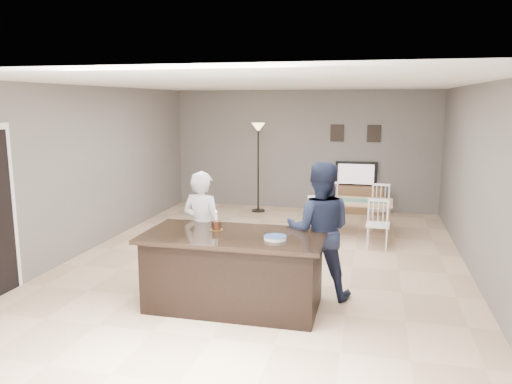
% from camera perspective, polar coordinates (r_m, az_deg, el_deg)
% --- Properties ---
extents(floor, '(8.00, 8.00, 0.00)m').
position_cam_1_polar(floor, '(7.86, 1.15, -7.82)').
color(floor, '#D1AA86').
rests_on(floor, ground).
extents(room_shell, '(8.00, 8.00, 8.00)m').
position_cam_1_polar(room_shell, '(7.51, 1.20, 4.44)').
color(room_shell, slate).
rests_on(room_shell, floor).
extents(kitchen_island, '(2.15, 1.10, 0.90)m').
position_cam_1_polar(kitchen_island, '(6.06, -2.50, -8.89)').
color(kitchen_island, black).
rests_on(kitchen_island, floor).
extents(tv_console, '(1.20, 0.40, 0.60)m').
position_cam_1_polar(tv_console, '(11.28, 11.25, -0.84)').
color(tv_console, brown).
rests_on(tv_console, floor).
extents(television, '(0.91, 0.12, 0.53)m').
position_cam_1_polar(television, '(11.26, 11.36, 2.04)').
color(television, black).
rests_on(television, tv_console).
extents(tv_screen_glow, '(0.78, 0.00, 0.78)m').
position_cam_1_polar(tv_screen_glow, '(11.18, 11.35, 2.02)').
color(tv_screen_glow, orange).
rests_on(tv_screen_glow, tv_console).
extents(picture_frames, '(1.10, 0.02, 0.38)m').
position_cam_1_polar(picture_frames, '(11.30, 11.29, 6.60)').
color(picture_frames, black).
rests_on(picture_frames, room_shell).
extents(woman, '(0.63, 0.48, 1.56)m').
position_cam_1_polar(woman, '(6.64, -6.13, -4.28)').
color(woman, silver).
rests_on(woman, floor).
extents(man, '(0.88, 0.70, 1.72)m').
position_cam_1_polar(man, '(6.28, 7.25, -4.36)').
color(man, '#1A2139').
rests_on(man, floor).
extents(birthday_cake, '(0.15, 0.15, 0.24)m').
position_cam_1_polar(birthday_cake, '(6.12, -4.55, -3.80)').
color(birthday_cake, gold).
rests_on(birthday_cake, kitchen_island).
extents(plate_stack, '(0.26, 0.26, 0.04)m').
position_cam_1_polar(plate_stack, '(5.69, 2.21, -5.24)').
color(plate_stack, white).
rests_on(plate_stack, kitchen_island).
extents(dining_table, '(1.47, 1.67, 0.88)m').
position_cam_1_polar(dining_table, '(9.22, 10.83, -1.65)').
color(dining_table, '#A6845A').
rests_on(dining_table, floor).
extents(floor_lamp, '(0.30, 0.30, 1.98)m').
position_cam_1_polar(floor_lamp, '(11.03, 0.26, 5.59)').
color(floor_lamp, black).
rests_on(floor_lamp, floor).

